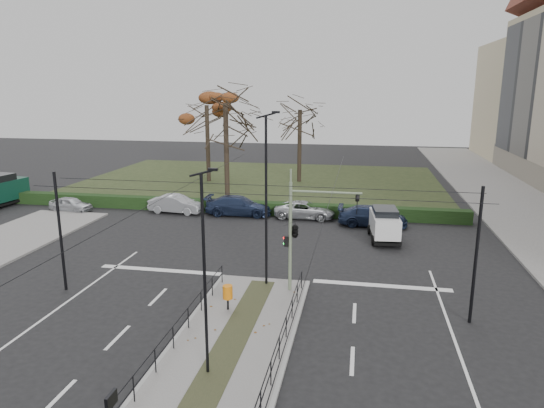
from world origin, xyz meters
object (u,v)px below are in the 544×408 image
(traffic_light, at_px, (297,229))
(parked_car_fifth, at_px, (373,216))
(parked_car_fourth, at_px, (305,210))
(bare_tree_center, at_px, (300,115))
(info_panel, at_px, (112,407))
(bare_tree_near, at_px, (226,110))
(parked_car_third, at_px, (239,206))
(rust_tree, at_px, (207,105))
(streetlamp_median_near, at_px, (205,273))
(white_van, at_px, (384,223))
(parked_car_first, at_px, (71,204))
(litter_bin, at_px, (228,292))
(streetlamp_median_far, at_px, (267,199))
(parked_car_second, at_px, (176,204))

(traffic_light, xyz_separation_m, parked_car_fifth, (3.88, 13.00, -2.56))
(parked_car_fourth, distance_m, bare_tree_center, 16.26)
(info_panel, relative_size, parked_car_fifth, 0.39)
(traffic_light, xyz_separation_m, bare_tree_near, (-8.79, 18.85, 4.73))
(parked_car_third, relative_size, rust_tree, 0.50)
(traffic_light, distance_m, bare_tree_center, 29.48)
(streetlamp_median_near, bearing_deg, rust_tree, 107.74)
(white_van, relative_size, rust_tree, 0.39)
(streetlamp_median_near, relative_size, white_van, 1.77)
(bare_tree_center, bearing_deg, parked_car_third, -101.22)
(info_panel, xyz_separation_m, streetlamp_median_near, (1.20, 4.34, 2.15))
(parked_car_first, height_order, rust_tree, rust_tree)
(litter_bin, bearing_deg, streetlamp_median_near, -82.38)
(info_panel, bearing_deg, bare_tree_near, 100.16)
(litter_bin, relative_size, streetlamp_median_far, 0.13)
(parked_car_fifth, bearing_deg, info_panel, 164.76)
(rust_tree, bearing_deg, white_van, -45.01)
(streetlamp_median_far, distance_m, parked_car_third, 15.06)
(white_van, bearing_deg, traffic_light, -115.48)
(rust_tree, bearing_deg, info_panel, -75.73)
(streetlamp_median_far, height_order, parked_car_fifth, streetlamp_median_far)
(parked_car_first, relative_size, parked_car_second, 0.80)
(rust_tree, height_order, parked_car_fifth, rust_tree)
(parked_car_third, height_order, bare_tree_center, bare_tree_center)
(parked_car_fifth, bearing_deg, streetlamp_median_near, 164.65)
(white_van, relative_size, bare_tree_near, 0.36)
(traffic_light, xyz_separation_m, parked_car_first, (-20.41, 12.85, -2.68))
(streetlamp_median_far, bearing_deg, streetlamp_median_near, -93.40)
(bare_tree_near, bearing_deg, litter_bin, -74.28)
(litter_bin, bearing_deg, parked_car_fourth, 85.09)
(info_panel, bearing_deg, litter_bin, 86.66)
(parked_car_second, xyz_separation_m, rust_tree, (-1.60, 13.51, 7.41))
(traffic_light, distance_m, parked_car_second, 18.43)
(parked_car_fourth, bearing_deg, traffic_light, -174.56)
(traffic_light, distance_m, rust_tree, 30.95)
(streetlamp_median_far, bearing_deg, info_panel, -97.68)
(parked_car_first, bearing_deg, streetlamp_median_near, -132.78)
(traffic_light, relative_size, streetlamp_median_far, 0.62)
(parked_car_fifth, bearing_deg, white_van, -167.61)
(streetlamp_median_far, bearing_deg, parked_car_third, 109.93)
(parked_car_third, height_order, rust_tree, rust_tree)
(streetlamp_median_far, height_order, parked_car_third, streetlamp_median_far)
(litter_bin, height_order, info_panel, info_panel)
(parked_car_second, bearing_deg, streetlamp_median_far, -138.71)
(streetlamp_median_near, bearing_deg, traffic_light, 74.82)
(info_panel, height_order, parked_car_fourth, info_panel)
(litter_bin, distance_m, streetlamp_median_far, 4.96)
(white_van, bearing_deg, streetlamp_median_far, -124.18)
(parked_car_fourth, xyz_separation_m, parked_car_fifth, (5.15, -1.27, 0.08))
(parked_car_third, bearing_deg, traffic_light, -157.15)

